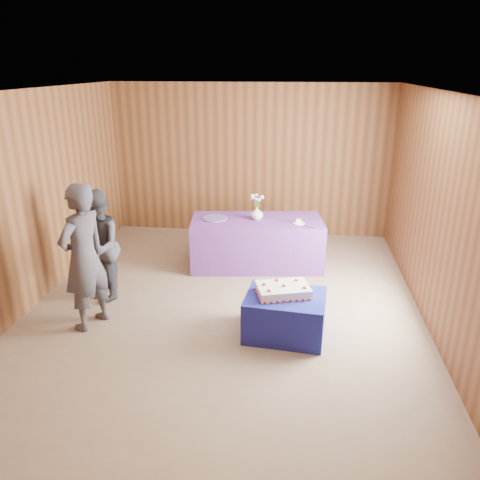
% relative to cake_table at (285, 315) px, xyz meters
% --- Properties ---
extents(ground, '(6.00, 6.00, 0.00)m').
position_rel_cake_table_xyz_m(ground, '(-0.79, 0.55, -0.25)').
color(ground, '#856E5B').
rests_on(ground, ground).
extents(room_shell, '(5.04, 6.04, 2.72)m').
position_rel_cake_table_xyz_m(room_shell, '(-0.79, 0.55, 1.55)').
color(room_shell, brown).
rests_on(room_shell, ground).
extents(cake_table, '(0.96, 0.78, 0.50)m').
position_rel_cake_table_xyz_m(cake_table, '(0.00, 0.00, 0.00)').
color(cake_table, navy).
rests_on(cake_table, ground).
extents(serving_table, '(2.10, 1.14, 0.75)m').
position_rel_cake_table_xyz_m(serving_table, '(-0.51, 1.99, 0.12)').
color(serving_table, '#693797').
rests_on(serving_table, ground).
extents(sheet_cake, '(0.71, 0.57, 0.14)m').
position_rel_cake_table_xyz_m(sheet_cake, '(-0.03, 0.04, 0.30)').
color(sheet_cake, white).
rests_on(sheet_cake, cake_table).
extents(vase, '(0.22, 0.22, 0.20)m').
position_rel_cake_table_xyz_m(vase, '(-0.52, 2.01, 0.60)').
color(vase, silver).
rests_on(vase, serving_table).
extents(flower_spray, '(0.21, 0.21, 0.16)m').
position_rel_cake_table_xyz_m(flower_spray, '(-0.52, 2.01, 0.84)').
color(flower_spray, '#376E2C').
rests_on(flower_spray, vase).
extents(platter, '(0.52, 0.52, 0.02)m').
position_rel_cake_table_xyz_m(platter, '(-1.16, 1.95, 0.51)').
color(platter, '#6450A0').
rests_on(platter, serving_table).
extents(plate, '(0.24, 0.24, 0.01)m').
position_rel_cake_table_xyz_m(plate, '(0.12, 1.88, 0.51)').
color(plate, silver).
rests_on(plate, serving_table).
extents(cake_slice, '(0.07, 0.06, 0.09)m').
position_rel_cake_table_xyz_m(cake_slice, '(0.12, 1.88, 0.54)').
color(cake_slice, white).
rests_on(cake_slice, plate).
extents(knife, '(0.25, 0.10, 0.00)m').
position_rel_cake_table_xyz_m(knife, '(0.24, 1.74, 0.50)').
color(knife, '#B2B3B7').
rests_on(knife, serving_table).
extents(guest_left, '(0.63, 0.75, 1.76)m').
position_rel_cake_table_xyz_m(guest_left, '(-2.34, -0.07, 0.63)').
color(guest_left, '#3B3A45').
rests_on(guest_left, ground).
extents(guest_right, '(0.80, 0.89, 1.50)m').
position_rel_cake_table_xyz_m(guest_right, '(-2.47, 0.61, 0.50)').
color(guest_right, '#363741').
rests_on(guest_right, ground).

